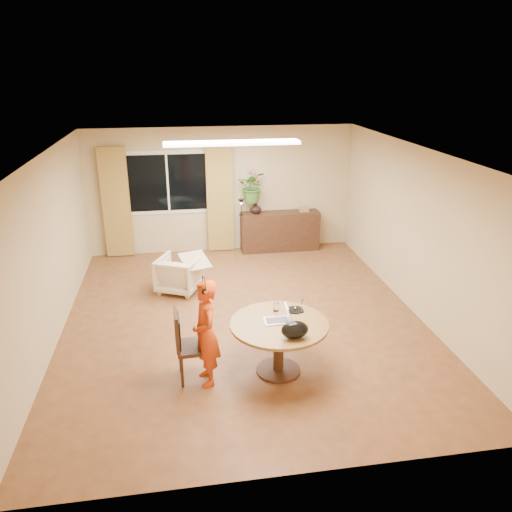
{
  "coord_description": "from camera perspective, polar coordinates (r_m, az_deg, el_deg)",
  "views": [
    {
      "loc": [
        -0.92,
        -6.92,
        3.74
      ],
      "look_at": [
        0.17,
        -0.2,
        1.13
      ],
      "focal_mm": 35.0,
      "sensor_mm": 36.0,
      "label": 1
    }
  ],
  "objects": [
    {
      "name": "curtain_left",
      "position": [
        10.48,
        -15.71,
        5.87
      ],
      "size": [
        0.55,
        0.08,
        2.25
      ],
      "primitive_type": "cube",
      "color": "olive",
      "rests_on": "wall_back"
    },
    {
      "name": "bouquet",
      "position": [
        10.32,
        -0.37,
        7.94
      ],
      "size": [
        0.71,
        0.65,
        0.66
      ],
      "primitive_type": "imported",
      "rotation": [
        0.0,
        0.0,
        -0.26
      ],
      "color": "#306C28",
      "rests_on": "vase"
    },
    {
      "name": "window",
      "position": [
        10.4,
        -10.06,
        8.24
      ],
      "size": [
        1.7,
        0.03,
        1.3
      ],
      "color": "white",
      "rests_on": "wall_back"
    },
    {
      "name": "throw",
      "position": [
        8.67,
        -7.02,
        -0.06
      ],
      "size": [
        0.6,
        0.66,
        0.03
      ],
      "primitive_type": null,
      "rotation": [
        0.0,
        0.0,
        0.31
      ],
      "color": "beige",
      "rests_on": "armchair"
    },
    {
      "name": "book_stack",
      "position": [
        10.67,
        5.5,
        5.32
      ],
      "size": [
        0.24,
        0.21,
        0.08
      ],
      "primitive_type": null,
      "rotation": [
        0.0,
        0.0,
        -0.29
      ],
      "color": "olive",
      "rests_on": "sideboard"
    },
    {
      "name": "dining_table",
      "position": [
        6.4,
        2.63,
        -8.82
      ],
      "size": [
        1.25,
        1.25,
        0.71
      ],
      "color": "brown",
      "rests_on": "floor"
    },
    {
      "name": "ceiling",
      "position": [
        7.08,
        -1.62,
        11.71
      ],
      "size": [
        6.5,
        6.5,
        0.0
      ],
      "primitive_type": "plane",
      "rotation": [
        3.14,
        0.0,
        0.0
      ],
      "color": "white",
      "rests_on": "wall_back"
    },
    {
      "name": "floor",
      "position": [
        7.92,
        -1.43,
        -7.18
      ],
      "size": [
        6.5,
        6.5,
        0.0
      ],
      "primitive_type": "plane",
      "color": "brown",
      "rests_on": "ground"
    },
    {
      "name": "curtain_right",
      "position": [
        10.44,
        -4.14,
        6.55
      ],
      "size": [
        0.55,
        0.08,
        2.25
      ],
      "primitive_type": "cube",
      "color": "olive",
      "rests_on": "wall_back"
    },
    {
      "name": "handbag",
      "position": [
        5.96,
        4.46,
        -8.41
      ],
      "size": [
        0.34,
        0.22,
        0.22
      ],
      "primitive_type": null,
      "rotation": [
        0.0,
        0.0,
        -0.07
      ],
      "color": "black",
      "rests_on": "dining_table"
    },
    {
      "name": "wall_back",
      "position": [
        10.5,
        -3.94,
        7.51
      ],
      "size": [
        5.5,
        0.0,
        5.5
      ],
      "primitive_type": "plane",
      "rotation": [
        1.57,
        0.0,
        0.0
      ],
      "color": "tan",
      "rests_on": "floor"
    },
    {
      "name": "child",
      "position": [
        6.18,
        -5.75,
        -8.76
      ],
      "size": [
        0.54,
        0.4,
        1.37
      ],
      "primitive_type": "imported",
      "rotation": [
        0.0,
        0.0,
        -1.42
      ],
      "color": "red",
      "rests_on": "floor"
    },
    {
      "name": "armchair",
      "position": [
        8.84,
        -8.77,
        -2.04
      ],
      "size": [
        0.91,
        0.92,
        0.63
      ],
      "primitive_type": "imported",
      "rotation": [
        0.0,
        0.0,
        2.71
      ],
      "color": "beige",
      "rests_on": "floor"
    },
    {
      "name": "vase",
      "position": [
        10.44,
        -0.02,
        5.53
      ],
      "size": [
        0.27,
        0.27,
        0.25
      ],
      "primitive_type": "imported",
      "rotation": [
        0.0,
        0.0,
        -0.13
      ],
      "color": "black",
      "rests_on": "sideboard"
    },
    {
      "name": "wall_right",
      "position": [
        8.21,
        17.89,
        2.65
      ],
      "size": [
        0.0,
        6.5,
        6.5
      ],
      "primitive_type": "plane",
      "rotation": [
        1.57,
        0.0,
        -1.57
      ],
      "color": "tan",
      "rests_on": "floor"
    },
    {
      "name": "laptop",
      "position": [
        6.31,
        2.39,
        -6.58
      ],
      "size": [
        0.33,
        0.22,
        0.22
      ],
      "primitive_type": null,
      "rotation": [
        0.0,
        0.0,
        -0.0
      ],
      "color": "#B7B7BC",
      "rests_on": "dining_table"
    },
    {
      "name": "wine_glass",
      "position": [
        6.56,
        5.24,
        -5.64
      ],
      "size": [
        0.09,
        0.09,
        0.2
      ],
      "primitive_type": null,
      "rotation": [
        0.0,
        0.0,
        -0.3
      ],
      "color": "white",
      "rests_on": "dining_table"
    },
    {
      "name": "dining_chair",
      "position": [
        6.36,
        -7.13,
        -10.05
      ],
      "size": [
        0.48,
        0.44,
        0.96
      ],
      "primitive_type": null,
      "rotation": [
        0.0,
        0.0,
        0.05
      ],
      "color": "black",
      "rests_on": "floor"
    },
    {
      "name": "pot_lid",
      "position": [
        6.63,
        4.5,
        -6.1
      ],
      "size": [
        0.27,
        0.27,
        0.04
      ],
      "primitive_type": null,
      "rotation": [
        0.0,
        0.0,
        -0.26
      ],
      "color": "white",
      "rests_on": "dining_table"
    },
    {
      "name": "tumbler",
      "position": [
        6.59,
        2.31,
        -5.84
      ],
      "size": [
        0.09,
        0.09,
        0.11
      ],
      "primitive_type": null,
      "rotation": [
        0.0,
        0.0,
        0.27
      ],
      "color": "white",
      "rests_on": "dining_table"
    },
    {
      "name": "desk_lamp",
      "position": [
        10.34,
        -1.69,
        5.66
      ],
      "size": [
        0.18,
        0.18,
        0.35
      ],
      "primitive_type": null,
      "rotation": [
        0.0,
        0.0,
        0.26
      ],
      "color": "black",
      "rests_on": "sideboard"
    },
    {
      "name": "sideboard",
      "position": [
        10.69,
        2.74,
        2.85
      ],
      "size": [
        1.66,
        0.41,
        0.83
      ],
      "primitive_type": "cube",
      "color": "black",
      "rests_on": "floor"
    },
    {
      "name": "ceiling_panel",
      "position": [
        8.26,
        -2.76,
        12.79
      ],
      "size": [
        2.2,
        0.35,
        0.05
      ],
      "primitive_type": "cube",
      "color": "white",
      "rests_on": "ceiling"
    },
    {
      "name": "wall_left",
      "position": [
        7.57,
        -22.63,
        0.49
      ],
      "size": [
        0.0,
        6.5,
        6.5
      ],
      "primitive_type": "plane",
      "rotation": [
        1.57,
        0.0,
        1.57
      ],
      "color": "tan",
      "rests_on": "floor"
    }
  ]
}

